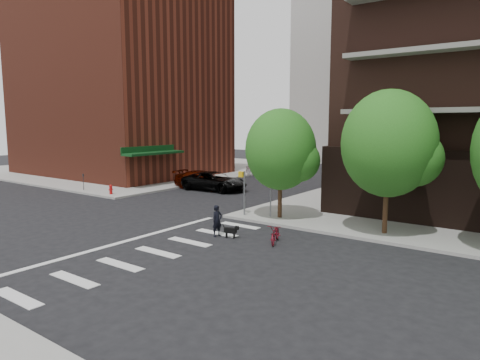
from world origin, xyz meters
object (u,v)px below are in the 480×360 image
parked_car_maroon (203,180)px  parked_car_silver (266,170)px  parked_car_black (215,181)px  scooter (276,233)px  fire_hydrant (111,189)px  dog_walker (217,221)px

parked_car_maroon → parked_car_silver: parked_car_maroon is taller
parked_car_black → scooter: (12.18, -10.30, -0.32)m
fire_hydrant → scooter: size_ratio=0.42×
scooter → dog_walker: 3.02m
fire_hydrant → parked_car_maroon: (3.23, 6.90, 0.20)m
parked_car_black → parked_car_maroon: size_ratio=1.07×
parked_car_black → parked_car_silver: size_ratio=1.32×
parked_car_maroon → scooter: bearing=-132.2°
parked_car_silver → dog_walker: dog_walker is taller
fire_hydrant → dog_walker: dog_walker is taller
parked_car_silver → dog_walker: bearing=-151.3°
fire_hydrant → parked_car_black: 8.19m
scooter → parked_car_silver: bearing=101.7°
fire_hydrant → scooter: 17.20m
parked_car_black → parked_car_silver: (-1.64, 10.38, -0.08)m
parked_car_black → scooter: 15.96m
parked_car_black → parked_car_maroon: bearing=80.5°
parked_car_silver → scooter: bearing=-144.6°
parked_car_maroon → parked_car_black: bearing=-100.9°
dog_walker → scooter: bearing=-65.4°
parked_car_maroon → dog_walker: size_ratio=3.34×
parked_car_maroon → parked_car_silver: 10.23m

